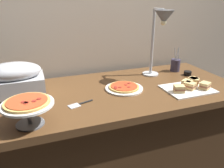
{
  "coord_description": "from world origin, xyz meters",
  "views": [
    {
      "loc": [
        -0.55,
        -1.43,
        1.42
      ],
      "look_at": [
        -0.02,
        0.0,
        0.81
      ],
      "focal_mm": 36.14,
      "sensor_mm": 36.0,
      "label": 1
    }
  ],
  "objects_px": {
    "pizza_plate_center": "(28,105)",
    "sandwich_platter": "(190,86)",
    "chafing_dish": "(14,79)",
    "pizza_plate_front": "(124,88)",
    "serving_spatula": "(80,104)",
    "utensil_holder": "(175,65)",
    "heat_lamp": "(161,25)",
    "sauce_cup_near": "(188,73)"
  },
  "relations": [
    {
      "from": "pizza_plate_front",
      "to": "pizza_plate_center",
      "type": "relative_size",
      "value": 1.02
    },
    {
      "from": "sandwich_platter",
      "to": "serving_spatula",
      "type": "height_order",
      "value": "sandwich_platter"
    },
    {
      "from": "pizza_plate_center",
      "to": "serving_spatula",
      "type": "relative_size",
      "value": 1.59
    },
    {
      "from": "sauce_cup_near",
      "to": "utensil_holder",
      "type": "bearing_deg",
      "value": 103.36
    },
    {
      "from": "heat_lamp",
      "to": "utensil_holder",
      "type": "height_order",
      "value": "heat_lamp"
    },
    {
      "from": "chafing_dish",
      "to": "sauce_cup_near",
      "type": "distance_m",
      "value": 1.39
    },
    {
      "from": "pizza_plate_front",
      "to": "pizza_plate_center",
      "type": "bearing_deg",
      "value": -157.27
    },
    {
      "from": "serving_spatula",
      "to": "pizza_plate_center",
      "type": "bearing_deg",
      "value": -154.57
    },
    {
      "from": "sauce_cup_near",
      "to": "serving_spatula",
      "type": "height_order",
      "value": "sauce_cup_near"
    },
    {
      "from": "chafing_dish",
      "to": "pizza_plate_center",
      "type": "bearing_deg",
      "value": -78.97
    },
    {
      "from": "pizza_plate_center",
      "to": "sandwich_platter",
      "type": "bearing_deg",
      "value": 5.87
    },
    {
      "from": "chafing_dish",
      "to": "pizza_plate_front",
      "type": "height_order",
      "value": "chafing_dish"
    },
    {
      "from": "chafing_dish",
      "to": "serving_spatula",
      "type": "bearing_deg",
      "value": -31.96
    },
    {
      "from": "sandwich_platter",
      "to": "pizza_plate_center",
      "type": "bearing_deg",
      "value": -174.13
    },
    {
      "from": "chafing_dish",
      "to": "sandwich_platter",
      "type": "xyz_separation_m",
      "value": [
        1.21,
        -0.26,
        -0.12
      ]
    },
    {
      "from": "sandwich_platter",
      "to": "utensil_holder",
      "type": "distance_m",
      "value": 0.43
    },
    {
      "from": "pizza_plate_front",
      "to": "sauce_cup_near",
      "type": "relative_size",
      "value": 4.29
    },
    {
      "from": "sandwich_platter",
      "to": "serving_spatula",
      "type": "bearing_deg",
      "value": 178.03
    },
    {
      "from": "chafing_dish",
      "to": "pizza_plate_center",
      "type": "xyz_separation_m",
      "value": [
        0.07,
        -0.38,
        -0.03
      ]
    },
    {
      "from": "sauce_cup_near",
      "to": "pizza_plate_front",
      "type": "bearing_deg",
      "value": -171.34
    },
    {
      "from": "chafing_dish",
      "to": "utensil_holder",
      "type": "xyz_separation_m",
      "value": [
        1.35,
        0.14,
        -0.08
      ]
    },
    {
      "from": "sauce_cup_near",
      "to": "sandwich_platter",
      "type": "bearing_deg",
      "value": -124.56
    },
    {
      "from": "chafing_dish",
      "to": "sauce_cup_near",
      "type": "relative_size",
      "value": 5.67
    },
    {
      "from": "pizza_plate_front",
      "to": "chafing_dish",
      "type": "bearing_deg",
      "value": 172.29
    },
    {
      "from": "pizza_plate_center",
      "to": "serving_spatula",
      "type": "distance_m",
      "value": 0.36
    },
    {
      "from": "utensil_holder",
      "to": "pizza_plate_center",
      "type": "bearing_deg",
      "value": -157.93
    },
    {
      "from": "chafing_dish",
      "to": "heat_lamp",
      "type": "height_order",
      "value": "heat_lamp"
    },
    {
      "from": "chafing_dish",
      "to": "pizza_plate_front",
      "type": "distance_m",
      "value": 0.76
    },
    {
      "from": "chafing_dish",
      "to": "heat_lamp",
      "type": "relative_size",
      "value": 0.66
    },
    {
      "from": "chafing_dish",
      "to": "pizza_plate_center",
      "type": "distance_m",
      "value": 0.39
    },
    {
      "from": "chafing_dish",
      "to": "serving_spatula",
      "type": "relative_size",
      "value": 2.15
    },
    {
      "from": "pizza_plate_front",
      "to": "utensil_holder",
      "type": "relative_size",
      "value": 1.23
    },
    {
      "from": "heat_lamp",
      "to": "sauce_cup_near",
      "type": "bearing_deg",
      "value": -2.58
    },
    {
      "from": "utensil_holder",
      "to": "serving_spatula",
      "type": "distance_m",
      "value": 1.05
    },
    {
      "from": "pizza_plate_front",
      "to": "sauce_cup_near",
      "type": "distance_m",
      "value": 0.65
    },
    {
      "from": "pizza_plate_front",
      "to": "utensil_holder",
      "type": "height_order",
      "value": "utensil_holder"
    },
    {
      "from": "pizza_plate_front",
      "to": "pizza_plate_center",
      "type": "height_order",
      "value": "pizza_plate_center"
    },
    {
      "from": "pizza_plate_front",
      "to": "utensil_holder",
      "type": "bearing_deg",
      "value": 21.33
    },
    {
      "from": "utensil_holder",
      "to": "serving_spatula",
      "type": "xyz_separation_m",
      "value": [
        -0.97,
        -0.37,
        -0.06
      ]
    },
    {
      "from": "serving_spatula",
      "to": "sandwich_platter",
      "type": "bearing_deg",
      "value": -1.97
    },
    {
      "from": "sauce_cup_near",
      "to": "utensil_holder",
      "type": "xyz_separation_m",
      "value": [
        -0.03,
        0.14,
        0.04
      ]
    },
    {
      "from": "heat_lamp",
      "to": "serving_spatula",
      "type": "xyz_separation_m",
      "value": [
        -0.71,
        -0.25,
        -0.44
      ]
    }
  ]
}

